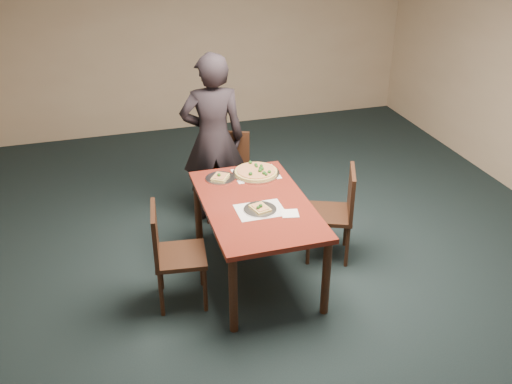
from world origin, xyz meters
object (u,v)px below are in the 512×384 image
object	(u,v)px
dining_table	(256,211)
chair_right	(338,209)
chair_far	(229,170)
diner	(213,139)
slice_plate_far	(220,178)
slice_plate_near	(260,209)
chair_left	(171,250)
pizza_pan	(256,172)

from	to	relation	value
dining_table	chair_right	distance (m)	0.83
chair_far	diner	size ratio (longest dim) A/B	0.51
diner	slice_plate_far	distance (m)	0.63
diner	slice_plate_near	size ratio (longest dim) A/B	6.39
chair_left	chair_far	bearing A→B (deg)	-24.61
dining_table	chair_left	xyz separation A→B (m)	(-0.79, -0.18, -0.14)
slice_plate_far	pizza_pan	bearing A→B (deg)	-0.18
dining_table	pizza_pan	xyz separation A→B (m)	(0.16, 0.53, 0.11)
chair_right	pizza_pan	distance (m)	0.84
chair_left	dining_table	bearing A→B (deg)	-70.10
slice_plate_near	chair_left	bearing A→B (deg)	-177.44
slice_plate_near	slice_plate_far	world-z (taller)	slice_plate_near
slice_plate_far	diner	bearing A→B (deg)	83.13
slice_plate_near	slice_plate_far	distance (m)	0.70
dining_table	slice_plate_near	bearing A→B (deg)	-92.67
chair_left	pizza_pan	bearing A→B (deg)	-46.12
diner	slice_plate_near	distance (m)	1.30
dining_table	slice_plate_far	bearing A→B (deg)	109.87
dining_table	chair_far	world-z (taller)	chair_far
slice_plate_near	pizza_pan	bearing A→B (deg)	76.11
chair_left	slice_plate_near	bearing A→B (deg)	-80.26
chair_far	chair_left	xyz separation A→B (m)	(-0.83, -1.34, 0.00)
chair_left	chair_right	xyz separation A→B (m)	(1.61, 0.25, 0.00)
pizza_pan	slice_plate_near	world-z (taller)	pizza_pan
dining_table	pizza_pan	distance (m)	0.56
diner	slice_plate_far	bearing A→B (deg)	89.37
dining_table	diner	size ratio (longest dim) A/B	0.84
pizza_pan	chair_right	bearing A→B (deg)	-34.91
chair_right	diner	distance (m)	1.47
diner	pizza_pan	bearing A→B (deg)	120.57
diner	pizza_pan	world-z (taller)	diner
slice_plate_far	chair_left	bearing A→B (deg)	-130.15
diner	slice_plate_near	bearing A→B (deg)	101.18
chair_left	slice_plate_far	size ratio (longest dim) A/B	3.25
dining_table	chair_left	distance (m)	0.82
dining_table	chair_left	size ratio (longest dim) A/B	1.65
chair_far	diner	world-z (taller)	diner
diner	pizza_pan	xyz separation A→B (m)	(0.28, -0.61, -0.12)
chair_left	pizza_pan	size ratio (longest dim) A/B	2.03
chair_far	pizza_pan	xyz separation A→B (m)	(0.12, -0.63, 0.26)
chair_left	diner	bearing A→B (deg)	-19.77
chair_right	slice_plate_near	world-z (taller)	chair_right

